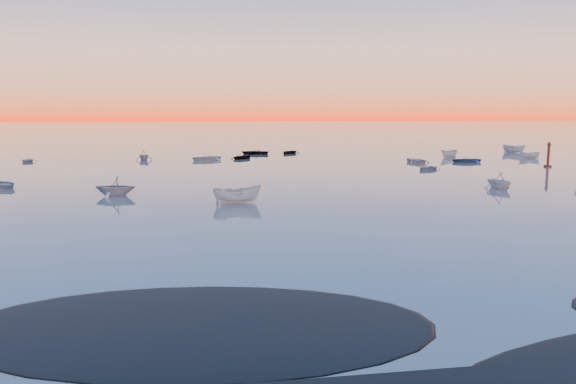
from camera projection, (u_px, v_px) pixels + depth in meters
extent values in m
plane|color=#6F655D|center=(249.00, 147.00, 117.22)|extent=(600.00, 600.00, 0.00)
imported|color=gray|center=(2.00, 188.00, 54.01)|extent=(4.55, 4.13, 1.09)
imported|color=#BABAB6|center=(237.00, 203.00, 45.21)|extent=(1.99, 4.07, 1.37)
imported|color=#BABAB6|center=(499.00, 188.00, 53.78)|extent=(3.63, 2.20, 1.18)
cylinder|color=#4F1B11|center=(548.00, 166.00, 74.65)|extent=(0.99, 0.99, 0.33)
cylinder|color=#4F1B11|center=(548.00, 156.00, 74.46)|extent=(0.35, 0.35, 2.87)
cone|color=#4F1B11|center=(549.00, 143.00, 74.21)|extent=(0.66, 0.66, 0.55)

